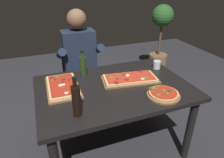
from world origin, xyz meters
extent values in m
plane|color=#2D2D33|center=(0.00, 0.00, 0.00)|extent=(6.40, 6.40, 0.00)
cube|color=black|center=(0.00, 0.00, 0.72)|extent=(1.40, 0.96, 0.04)
cylinder|color=black|center=(0.62, -0.40, 0.35)|extent=(0.07, 0.07, 0.70)
cylinder|color=black|center=(-0.62, 0.40, 0.35)|extent=(0.07, 0.07, 0.70)
cylinder|color=black|center=(0.62, 0.40, 0.35)|extent=(0.07, 0.07, 0.70)
cube|color=brown|center=(0.19, 0.05, 0.75)|extent=(0.58, 0.34, 0.02)
cube|color=#DBB270|center=(0.19, 0.05, 0.77)|extent=(0.53, 0.31, 0.02)
cube|color=red|center=(0.19, 0.05, 0.78)|extent=(0.49, 0.27, 0.01)
cylinder|color=#4C7F2D|center=(0.01, 0.09, 0.78)|extent=(0.04, 0.04, 0.01)
cylinder|color=maroon|center=(0.13, 0.00, 0.79)|extent=(0.04, 0.04, 0.01)
cylinder|color=maroon|center=(0.01, -0.01, 0.78)|extent=(0.04, 0.04, 0.00)
cylinder|color=#4C7F2D|center=(0.31, -0.03, 0.79)|extent=(0.04, 0.04, 0.01)
cylinder|color=beige|center=(0.28, -0.04, 0.78)|extent=(0.03, 0.03, 0.00)
cylinder|color=beige|center=(0.17, 0.08, 0.78)|extent=(0.04, 0.04, 0.01)
cylinder|color=maroon|center=(0.02, -0.02, 0.79)|extent=(0.04, 0.04, 0.01)
cylinder|color=brown|center=(0.05, 0.05, 0.78)|extent=(0.03, 0.03, 0.01)
cylinder|color=brown|center=(0.15, 0.10, 0.78)|extent=(0.03, 0.03, 0.01)
cylinder|color=maroon|center=(0.33, 0.11, 0.78)|extent=(0.04, 0.04, 0.01)
cube|color=brown|center=(-0.45, 0.13, 0.75)|extent=(0.29, 0.49, 0.02)
cube|color=#E5C184|center=(-0.45, 0.13, 0.77)|extent=(0.26, 0.45, 0.02)
cube|color=#B72D19|center=(-0.45, 0.13, 0.78)|extent=(0.23, 0.41, 0.01)
cylinder|color=brown|center=(-0.53, 0.30, 0.78)|extent=(0.03, 0.03, 0.00)
cylinder|color=maroon|center=(-0.43, 0.17, 0.79)|extent=(0.03, 0.03, 0.01)
cylinder|color=#4C7F2D|center=(-0.47, 0.29, 0.78)|extent=(0.04, 0.04, 0.00)
cylinder|color=maroon|center=(-0.50, 0.25, 0.79)|extent=(0.03, 0.03, 0.01)
cylinder|color=beige|center=(-0.44, 0.11, 0.79)|extent=(0.03, 0.03, 0.01)
cylinder|color=maroon|center=(-0.38, 0.19, 0.79)|extent=(0.03, 0.03, 0.01)
cylinder|color=brown|center=(-0.38, 0.07, 0.79)|extent=(0.04, 0.04, 0.01)
cylinder|color=maroon|center=(-0.53, 0.27, 0.79)|extent=(0.04, 0.04, 0.01)
cylinder|color=#4C7F2D|center=(-0.52, 0.24, 0.78)|extent=(0.04, 0.04, 0.01)
cylinder|color=beige|center=(-0.44, -0.04, 0.79)|extent=(0.03, 0.03, 0.01)
cylinder|color=brown|center=(-0.43, 0.22, 0.79)|extent=(0.04, 0.04, 0.01)
cylinder|color=beige|center=(-0.47, 0.11, 0.79)|extent=(0.04, 0.04, 0.01)
cylinder|color=brown|center=(0.33, -0.31, 0.75)|extent=(0.28, 0.28, 0.02)
cylinder|color=tan|center=(0.33, -0.31, 0.77)|extent=(0.25, 0.25, 0.02)
cylinder|color=#B72D19|center=(0.33, -0.31, 0.78)|extent=(0.22, 0.22, 0.01)
cylinder|color=#4C7F2D|center=(0.33, -0.21, 0.78)|extent=(0.03, 0.03, 0.01)
cylinder|color=#4C7F2D|center=(0.34, -0.29, 0.78)|extent=(0.03, 0.03, 0.01)
cylinder|color=brown|center=(0.38, -0.32, 0.79)|extent=(0.03, 0.03, 0.01)
cylinder|color=#4C7F2D|center=(0.28, -0.23, 0.79)|extent=(0.04, 0.04, 0.01)
cylinder|color=brown|center=(0.25, -0.23, 0.78)|extent=(0.04, 0.04, 0.01)
cylinder|color=#4C7F2D|center=(0.34, -0.35, 0.79)|extent=(0.03, 0.03, 0.01)
cylinder|color=#4C7F2D|center=(0.26, -0.34, 0.78)|extent=(0.03, 0.03, 0.00)
cylinder|color=black|center=(-0.41, -0.31, 0.86)|extent=(0.06, 0.06, 0.24)
cylinder|color=black|center=(-0.41, -0.31, 1.01)|extent=(0.03, 0.03, 0.06)
cylinder|color=black|center=(-0.41, -0.31, 1.05)|extent=(0.03, 0.03, 0.01)
cylinder|color=#233819|center=(-0.21, 0.32, 0.84)|extent=(0.07, 0.07, 0.20)
cylinder|color=#233819|center=(-0.21, 0.32, 0.97)|extent=(0.03, 0.03, 0.05)
cylinder|color=black|center=(-0.21, 0.32, 1.00)|extent=(0.03, 0.03, 0.01)
cylinder|color=silver|center=(0.59, 0.21, 0.78)|extent=(0.08, 0.08, 0.09)
cube|color=black|center=(-0.15, 0.78, 0.43)|extent=(0.44, 0.44, 0.04)
cube|color=black|center=(-0.15, 0.98, 0.66)|extent=(0.40, 0.04, 0.42)
cylinder|color=black|center=(-0.34, 0.59, 0.21)|extent=(0.04, 0.04, 0.41)
cylinder|color=black|center=(0.04, 0.59, 0.21)|extent=(0.04, 0.04, 0.41)
cylinder|color=black|center=(-0.34, 0.97, 0.21)|extent=(0.04, 0.04, 0.41)
cylinder|color=black|center=(0.04, 0.97, 0.21)|extent=(0.04, 0.04, 0.41)
cylinder|color=#23232D|center=(-0.25, 0.60, 0.23)|extent=(0.11, 0.11, 0.45)
cylinder|color=#23232D|center=(-0.05, 0.60, 0.23)|extent=(0.11, 0.11, 0.45)
cube|color=#23232D|center=(-0.15, 0.68, 0.51)|extent=(0.34, 0.40, 0.12)
cube|color=#1E283D|center=(-0.15, 0.78, 0.83)|extent=(0.38, 0.22, 0.52)
sphere|color=brown|center=(-0.15, 0.78, 1.22)|extent=(0.22, 0.22, 0.22)
cylinder|color=#1E283D|center=(-0.37, 0.73, 0.86)|extent=(0.09, 0.31, 0.21)
cylinder|color=#1E283D|center=(0.07, 0.73, 0.86)|extent=(0.09, 0.31, 0.21)
cylinder|color=#846042|center=(1.41, 1.39, 0.19)|extent=(0.32, 0.32, 0.38)
cylinder|color=brown|center=(1.41, 1.39, 0.65)|extent=(0.04, 0.04, 0.54)
sphere|color=#285623|center=(1.41, 1.39, 1.06)|extent=(0.36, 0.36, 0.36)
camera|label=1|loc=(-0.59, -1.51, 1.66)|focal=32.15mm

